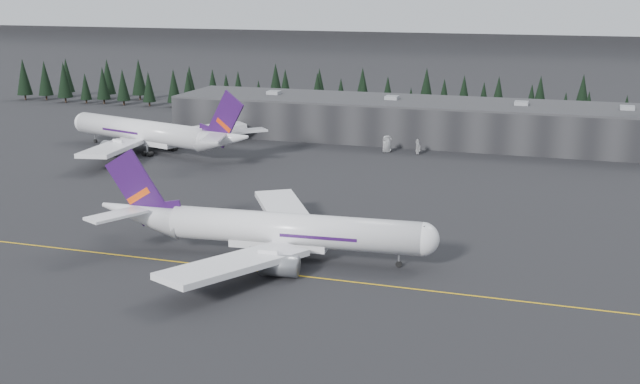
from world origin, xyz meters
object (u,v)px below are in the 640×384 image
(jet_main, at_px, (265,228))
(gse_vehicle_b, at_px, (418,152))
(terminal, at_px, (422,121))
(jet_parked, at_px, (155,133))
(gse_vehicle_a, at_px, (387,150))

(jet_main, bearing_deg, gse_vehicle_b, 80.49)
(terminal, height_order, gse_vehicle_b, terminal)
(jet_parked, relative_size, gse_vehicle_a, 13.47)
(jet_parked, distance_m, gse_vehicle_a, 67.80)
(jet_main, height_order, gse_vehicle_b, jet_main)
(terminal, xyz_separation_m, gse_vehicle_a, (-6.27, -21.96, -5.60))
(terminal, distance_m, gse_vehicle_b, 22.51)
(jet_main, xyz_separation_m, gse_vehicle_b, (8.89, 97.75, -4.53))
(jet_parked, height_order, gse_vehicle_a, jet_parked)
(jet_parked, relative_size, gse_vehicle_b, 15.30)
(gse_vehicle_b, bearing_deg, jet_main, -16.64)
(jet_parked, bearing_deg, gse_vehicle_b, -146.96)
(jet_parked, distance_m, gse_vehicle_b, 76.80)
(jet_parked, bearing_deg, jet_main, 147.00)
(jet_parked, bearing_deg, terminal, -131.81)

